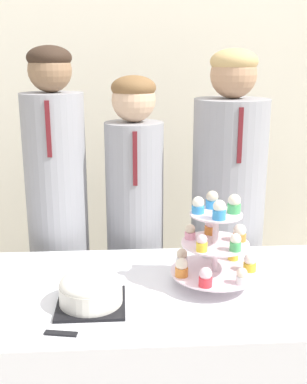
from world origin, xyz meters
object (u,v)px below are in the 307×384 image
(cake_knife, at_px, (81,335))
(student_1, at_px, (135,243))
(round_cake, at_px, (91,289))
(student_2, at_px, (226,235))
(student_0, at_px, (59,234))
(cupcake_stand, at_px, (215,244))

(cake_knife, height_order, student_1, student_1)
(round_cake, distance_m, student_1, 0.66)
(student_1, relative_size, student_2, 0.93)
(round_cake, relative_size, cake_knife, 0.68)
(student_0, xyz_separation_m, student_1, (0.33, -0.00, -0.05))
(cupcake_stand, bearing_deg, student_2, 73.28)
(student_1, bearing_deg, round_cake, -103.76)
(round_cake, height_order, student_1, student_1)
(student_0, xyz_separation_m, student_2, (0.75, 0.00, -0.02))
(student_0, bearing_deg, round_cake, -74.30)
(round_cake, relative_size, cupcake_stand, 0.66)
(cupcake_stand, height_order, student_1, student_1)
(student_0, bearing_deg, student_1, -0.00)
(cake_knife, relative_size, student_0, 0.20)
(cupcake_stand, height_order, student_0, student_0)
(round_cake, bearing_deg, student_0, 105.70)
(cupcake_stand, relative_size, student_1, 0.22)
(cake_knife, bearing_deg, cupcake_stand, 44.75)
(cupcake_stand, bearing_deg, round_cake, -164.24)
(cupcake_stand, bearing_deg, student_0, 138.65)
(cupcake_stand, bearing_deg, student_1, 116.23)
(cake_knife, height_order, student_2, student_2)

